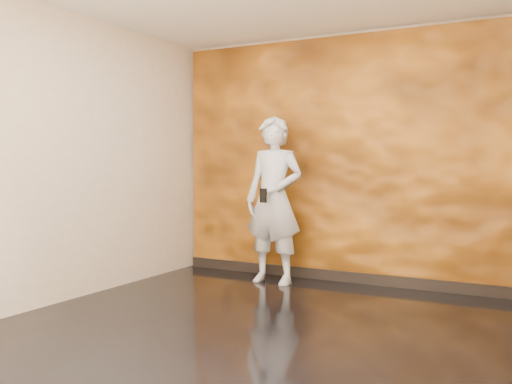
{
  "coord_description": "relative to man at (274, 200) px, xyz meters",
  "views": [
    {
      "loc": [
        2.22,
        -4.16,
        1.35
      ],
      "look_at": [
        -0.65,
        1.2,
        1.03
      ],
      "focal_mm": 40.0,
      "sensor_mm": 36.0,
      "label": 1
    }
  ],
  "objects": [
    {
      "name": "room",
      "position": [
        0.59,
        -1.51,
        0.47
      ],
      "size": [
        4.02,
        4.02,
        2.81
      ],
      "color": "black",
      "rests_on": "ground"
    },
    {
      "name": "feature_wall",
      "position": [
        0.59,
        0.45,
        0.45
      ],
      "size": [
        3.9,
        0.06,
        2.75
      ],
      "primitive_type": "cube",
      "color": "orange",
      "rests_on": "ground"
    },
    {
      "name": "baseboard",
      "position": [
        0.59,
        0.41,
        -0.87
      ],
      "size": [
        3.9,
        0.04,
        0.12
      ],
      "primitive_type": "cube",
      "color": "black",
      "rests_on": "ground"
    },
    {
      "name": "man",
      "position": [
        0.0,
        0.0,
        0.0
      ],
      "size": [
        0.69,
        0.46,
        1.85
      ],
      "primitive_type": "imported",
      "rotation": [
        0.0,
        0.0,
        -0.02
      ],
      "color": "#9EA2AD",
      "rests_on": "ground"
    },
    {
      "name": "phone",
      "position": [
        -0.0,
        -0.25,
        0.06
      ],
      "size": [
        0.08,
        0.03,
        0.15
      ],
      "primitive_type": "cube",
      "rotation": [
        0.0,
        0.0,
        -0.13
      ],
      "color": "black",
      "rests_on": "man"
    }
  ]
}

